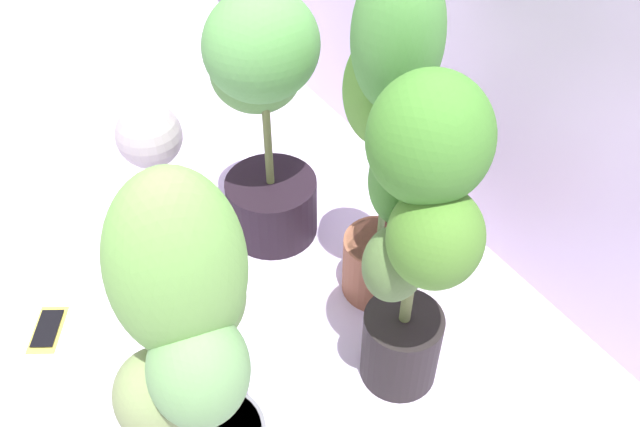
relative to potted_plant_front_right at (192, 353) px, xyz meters
name	(u,v)px	position (x,y,z in m)	size (l,w,h in m)	color
ground_plane	(200,358)	(-0.31, 0.09, -0.47)	(8.00, 8.00, 0.00)	silver
potted_plant_front_right	(192,353)	(0.00, 0.00, 0.00)	(0.36, 0.33, 0.85)	slate
potted_plant_back_center	(390,125)	(-0.27, 0.59, 0.06)	(0.35, 0.27, 0.90)	brown
potted_plant_back_left	(263,106)	(-0.63, 0.47, -0.06)	(0.40, 0.35, 0.73)	black
potted_plant_back_right	(417,225)	(-0.02, 0.47, 0.02)	(0.36, 0.30, 0.81)	black
cell_phone	(48,329)	(-0.59, -0.20, -0.46)	(0.16, 0.13, 0.01)	#D3C549
floor_fan	(151,146)	(-0.84, 0.23, -0.22)	(0.20, 0.20, 0.38)	#202428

